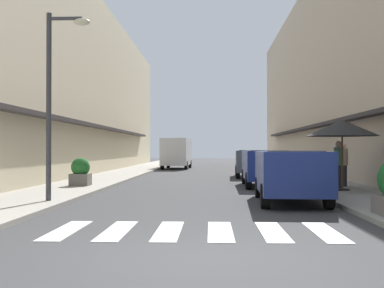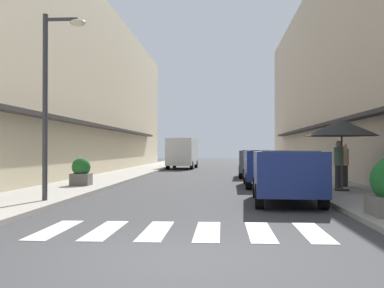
# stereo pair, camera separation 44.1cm
# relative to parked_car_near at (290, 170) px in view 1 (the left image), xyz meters

# --- Properties ---
(ground_plane) EXTENTS (111.35, 111.35, 0.00)m
(ground_plane) POSITION_rel_parked_car_near_xyz_m (-2.53, 13.06, -0.92)
(ground_plane) COLOR #38383A
(sidewalk_left) EXTENTS (2.76, 70.86, 0.12)m
(sidewalk_left) POSITION_rel_parked_car_near_xyz_m (-7.50, 13.06, -0.86)
(sidewalk_left) COLOR #9E998E
(sidewalk_left) RESTS_ON ground_plane
(sidewalk_right) EXTENTS (2.76, 70.86, 0.12)m
(sidewalk_right) POSITION_rel_parked_car_near_xyz_m (2.43, 13.06, -0.86)
(sidewalk_right) COLOR gray
(sidewalk_right) RESTS_ON ground_plane
(building_row_left) EXTENTS (5.50, 47.55, 10.66)m
(building_row_left) POSITION_rel_parked_car_near_xyz_m (-11.37, 14.59, 4.41)
(building_row_left) COLOR beige
(building_row_left) RESTS_ON ground_plane
(building_row_right) EXTENTS (5.50, 47.55, 11.98)m
(building_row_right) POSITION_rel_parked_car_near_xyz_m (6.31, 14.59, 5.06)
(building_row_right) COLOR #C6B299
(building_row_right) RESTS_ON ground_plane
(crosswalk) EXTENTS (5.20, 2.20, 0.01)m
(crosswalk) POSITION_rel_parked_car_near_xyz_m (-2.53, -4.79, -0.92)
(crosswalk) COLOR silver
(crosswalk) RESTS_ON ground_plane
(parked_car_near) EXTENTS (1.96, 4.34, 1.47)m
(parked_car_near) POSITION_rel_parked_car_near_xyz_m (0.00, 0.00, 0.00)
(parked_car_near) COLOR navy
(parked_car_near) RESTS_ON ground_plane
(parked_car_mid) EXTENTS (1.86, 4.22, 1.47)m
(parked_car_mid) POSITION_rel_parked_car_near_xyz_m (0.00, 5.93, -0.00)
(parked_car_mid) COLOR navy
(parked_car_mid) RESTS_ON ground_plane
(parked_car_far) EXTENTS (1.94, 4.20, 1.47)m
(parked_car_far) POSITION_rel_parked_car_near_xyz_m (0.00, 12.47, -0.00)
(parked_car_far) COLOR #4C5156
(parked_car_far) RESTS_ON ground_plane
(delivery_van) EXTENTS (2.16, 5.47, 2.37)m
(delivery_van) POSITION_rel_parked_car_near_xyz_m (-4.91, 23.81, 0.48)
(delivery_van) COLOR silver
(delivery_van) RESTS_ON ground_plane
(street_lamp) EXTENTS (1.19, 0.28, 5.09)m
(street_lamp) POSITION_rel_parked_car_near_xyz_m (-6.43, -0.78, 2.33)
(street_lamp) COLOR #38383D
(street_lamp) RESTS_ON sidewalk_left
(cafe_umbrella) EXTENTS (2.42, 2.42, 2.39)m
(cafe_umbrella) POSITION_rel_parked_car_near_xyz_m (2.21, 2.79, 1.30)
(cafe_umbrella) COLOR #262626
(cafe_umbrella) RESTS_ON sidewalk_right
(planter_midblock) EXTENTS (0.72, 0.72, 1.06)m
(planter_midblock) POSITION_rel_parked_car_near_xyz_m (-7.24, 4.64, -0.28)
(planter_midblock) COLOR slate
(planter_midblock) RESTS_ON sidewalk_left
(pedestrian_walking_near) EXTENTS (0.34, 0.34, 1.68)m
(pedestrian_walking_near) POSITION_rel_parked_car_near_xyz_m (2.33, 3.76, 0.08)
(pedestrian_walking_near) COLOR #282B33
(pedestrian_walking_near) RESTS_ON sidewalk_right
(pedestrian_walking_far) EXTENTS (0.34, 0.34, 1.63)m
(pedestrian_walking_far) POSITION_rel_parked_car_near_xyz_m (2.74, 4.59, 0.05)
(pedestrian_walking_far) COLOR #282B33
(pedestrian_walking_far) RESTS_ON sidewalk_right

